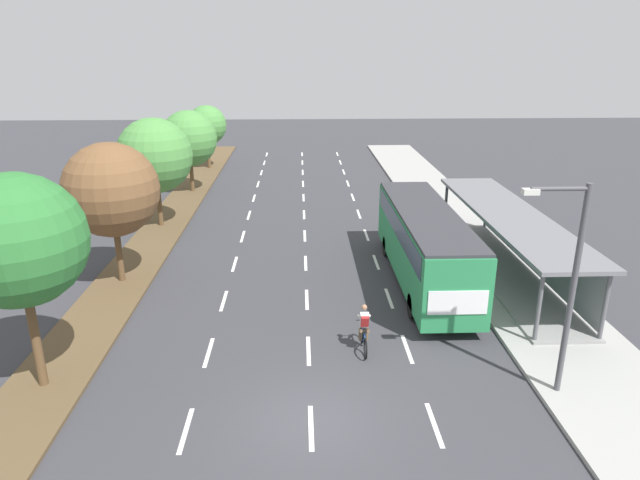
{
  "coord_description": "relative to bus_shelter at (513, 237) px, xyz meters",
  "views": [
    {
      "loc": [
        -0.22,
        -13.44,
        10.15
      ],
      "look_at": [
        0.71,
        12.34,
        1.2
      ],
      "focal_mm": 31.45,
      "sensor_mm": 36.0,
      "label": 1
    }
  ],
  "objects": [
    {
      "name": "median_tree_fifth",
      "position": [
        -17.65,
        24.54,
        1.91
      ],
      "size": [
        3.32,
        3.32,
        5.33
      ],
      "color": "brown",
      "rests_on": "median_strip"
    },
    {
      "name": "lane_divider_right",
      "position": [
        -6.03,
        8.12,
        -1.86
      ],
      "size": [
        0.14,
        48.33,
        0.01
      ],
      "color": "white",
      "rests_on": "ground"
    },
    {
      "name": "lane_divider_left",
      "position": [
        -13.03,
        8.12,
        -1.86
      ],
      "size": [
        0.14,
        48.33,
        0.01
      ],
      "color": "white",
      "rests_on": "ground"
    },
    {
      "name": "median_tree_third",
      "position": [
        -18.02,
        8.0,
        2.38
      ],
      "size": [
        4.28,
        4.28,
        6.27
      ],
      "color": "brown",
      "rests_on": "median_strip"
    },
    {
      "name": "sidewalk_right",
      "position": [
        -0.28,
        9.46,
        -1.79
      ],
      "size": [
        4.5,
        52.0,
        0.15
      ],
      "primitive_type": "cube",
      "color": "#9E9E99",
      "rests_on": "ground"
    },
    {
      "name": "streetlight",
      "position": [
        -2.11,
        -9.48,
        2.02
      ],
      "size": [
        1.91,
        0.24,
        6.5
      ],
      "color": "#4C4C51",
      "rests_on": "sidewalk_right"
    },
    {
      "name": "median_tree_nearest",
      "position": [
        -17.88,
        -8.55,
        3.01
      ],
      "size": [
        3.94,
        3.94,
        6.74
      ],
      "color": "brown",
      "rests_on": "median_strip"
    },
    {
      "name": "ground_plane",
      "position": [
        -9.53,
        -10.54,
        -1.86
      ],
      "size": [
        140.0,
        140.0,
        0.0
      ],
      "primitive_type": "plane",
      "color": "#38383D"
    },
    {
      "name": "bus",
      "position": [
        -4.28,
        -0.75,
        0.2
      ],
      "size": [
        2.54,
        11.29,
        3.37
      ],
      "color": "#28844C",
      "rests_on": "ground"
    },
    {
      "name": "median_tree_fourth",
      "position": [
        -17.63,
        16.27,
        2.07
      ],
      "size": [
        3.97,
        3.97,
        5.8
      ],
      "color": "brown",
      "rests_on": "median_strip"
    },
    {
      "name": "cyclist",
      "position": [
        -7.59,
        -6.64,
        -1.07
      ],
      "size": [
        0.46,
        1.82,
        1.71
      ],
      "color": "black",
      "rests_on": "ground"
    },
    {
      "name": "median_strip",
      "position": [
        -17.83,
        9.46,
        -1.8
      ],
      "size": [
        2.6,
        52.0,
        0.12
      ],
      "primitive_type": "cube",
      "color": "brown",
      "rests_on": "ground"
    },
    {
      "name": "lane_divider_center",
      "position": [
        -9.53,
        8.12,
        -1.86
      ],
      "size": [
        0.14,
        48.33,
        0.01
      ],
      "color": "white",
      "rests_on": "ground"
    },
    {
      "name": "bus_shelter",
      "position": [
        0.0,
        0.0,
        0.0
      ],
      "size": [
        2.9,
        14.02,
        2.86
      ],
      "color": "gray",
      "rests_on": "sidewalk_right"
    },
    {
      "name": "median_tree_second",
      "position": [
        -17.87,
        -0.27,
        2.44
      ],
      "size": [
        4.09,
        4.09,
        6.24
      ],
      "color": "brown",
      "rests_on": "median_strip"
    }
  ]
}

